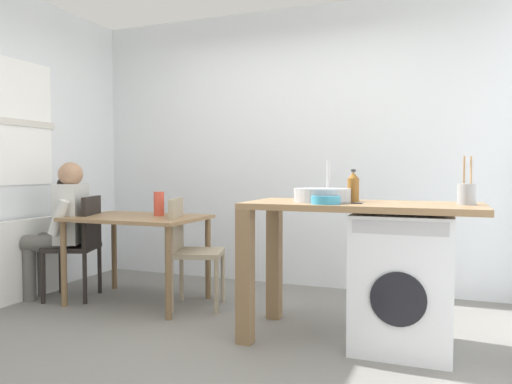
{
  "coord_description": "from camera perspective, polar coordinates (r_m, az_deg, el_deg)",
  "views": [
    {
      "loc": [
        1.41,
        -2.88,
        1.13
      ],
      "look_at": [
        0.11,
        0.45,
        0.97
      ],
      "focal_mm": 34.28,
      "sensor_mm": 36.0,
      "label": 1
    }
  ],
  "objects": [
    {
      "name": "tap",
      "position": [
        3.47,
        8.42,
        1.36
      ],
      "size": [
        0.02,
        0.02,
        0.28
      ],
      "primitive_type": "cylinder",
      "color": "#B2B2B7",
      "rests_on": "kitchen_counter"
    },
    {
      "name": "vase",
      "position": [
        4.27,
        -11.25,
        -1.35
      ],
      "size": [
        0.09,
        0.09,
        0.21
      ],
      "primitive_type": "cylinder",
      "color": "#D84C38",
      "rests_on": "dining_table"
    },
    {
      "name": "ground_plane",
      "position": [
        3.4,
        -4.75,
        -16.86
      ],
      "size": [
        5.46,
        5.46,
        0.0
      ],
      "primitive_type": "plane",
      "color": "slate"
    },
    {
      "name": "scissors",
      "position": [
        3.16,
        11.04,
        -1.26
      ],
      "size": [
        0.15,
        0.06,
        0.01
      ],
      "color": "#B2B2B7",
      "rests_on": "kitchen_counter"
    },
    {
      "name": "bottle_tall_green",
      "position": [
        3.38,
        11.28,
        0.59
      ],
      "size": [
        0.08,
        0.08,
        0.22
      ],
      "color": "brown",
      "rests_on": "kitchen_counter"
    },
    {
      "name": "sink_basin",
      "position": [
        3.29,
        7.72,
        -0.36
      ],
      "size": [
        0.38,
        0.38,
        0.09
      ],
      "primitive_type": "cylinder",
      "color": "#9EA0A5",
      "rests_on": "kitchen_counter"
    },
    {
      "name": "utensil_crock",
      "position": [
        3.25,
        23.4,
        -0.15
      ],
      "size": [
        0.11,
        0.11,
        0.3
      ],
      "color": "gray",
      "rests_on": "kitchen_counter"
    },
    {
      "name": "dining_table",
      "position": [
        4.29,
        -13.64,
        -4.04
      ],
      "size": [
        1.1,
        0.76,
        0.74
      ],
      "color": "olive",
      "rests_on": "ground_plane"
    },
    {
      "name": "wall_back",
      "position": [
        4.85,
        4.32,
        5.16
      ],
      "size": [
        4.6,
        0.1,
        2.7
      ],
      "primitive_type": "cube",
      "color": "silver",
      "rests_on": "ground_plane"
    },
    {
      "name": "chair_person_seat",
      "position": [
        4.58,
        -19.84,
        -5.4
      ],
      "size": [
        0.51,
        0.51,
        0.9
      ],
      "rotation": [
        0.0,
        0.0,
        1.92
      ],
      "color": "black",
      "rests_on": "ground_plane"
    },
    {
      "name": "seated_person",
      "position": [
        4.62,
        -21.73,
        -3.32
      ],
      "size": [
        0.57,
        0.54,
        1.2
      ],
      "rotation": [
        0.0,
        0.0,
        1.92
      ],
      "color": "#595651",
      "rests_on": "ground_plane"
    },
    {
      "name": "kitchen_counter",
      "position": [
        3.3,
        8.57,
        -3.91
      ],
      "size": [
        1.5,
        0.68,
        0.92
      ],
      "color": "olive",
      "rests_on": "ground_plane"
    },
    {
      "name": "radiator",
      "position": [
        4.75,
        -25.73,
        -7.16
      ],
      "size": [
        0.1,
        0.8,
        0.7
      ],
      "primitive_type": "cube",
      "color": "white",
      "rests_on": "ground_plane"
    },
    {
      "name": "chair_opposite",
      "position": [
        4.08,
        -7.83,
        -6.25
      ],
      "size": [
        0.5,
        0.5,
        0.9
      ],
      "rotation": [
        0.0,
        0.0,
        -1.27
      ],
      "color": "gray",
      "rests_on": "ground_plane"
    },
    {
      "name": "washing_machine",
      "position": [
        3.28,
        16.73,
        -9.89
      ],
      "size": [
        0.6,
        0.61,
        0.86
      ],
      "color": "silver",
      "rests_on": "ground_plane"
    },
    {
      "name": "mixing_bowl",
      "position": [
        3.08,
        8.15,
        -0.87
      ],
      "size": [
        0.19,
        0.19,
        0.05
      ],
      "color": "teal",
      "rests_on": "kitchen_counter"
    }
  ]
}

